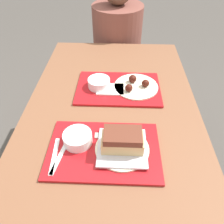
# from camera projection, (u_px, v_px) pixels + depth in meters

# --- Properties ---
(ground_plane) EXTENTS (12.00, 12.00, 0.00)m
(ground_plane) POSITION_uv_depth(u_px,v_px,m) (111.00, 196.00, 1.48)
(ground_plane) COLOR #4C4742
(picnic_table) EXTENTS (0.84, 1.57, 0.72)m
(picnic_table) POSITION_uv_depth(u_px,v_px,m) (111.00, 135.00, 1.05)
(picnic_table) COLOR brown
(picnic_table) RESTS_ON ground_plane
(picnic_bench_far) EXTENTS (0.80, 0.28, 0.44)m
(picnic_bench_far) POSITION_uv_depth(u_px,v_px,m) (116.00, 70.00, 1.97)
(picnic_bench_far) COLOR brown
(picnic_bench_far) RESTS_ON ground_plane
(tray_near) EXTENTS (0.44, 0.29, 0.01)m
(tray_near) POSITION_uv_depth(u_px,v_px,m) (104.00, 150.00, 0.86)
(tray_near) COLOR #B21419
(tray_near) RESTS_ON picnic_table
(tray_far) EXTENTS (0.44, 0.29, 0.01)m
(tray_far) POSITION_uv_depth(u_px,v_px,m) (118.00, 88.00, 1.16)
(tray_far) COLOR #B21419
(tray_far) RESTS_ON picnic_table
(bowl_coleslaw_near) EXTENTS (0.12, 0.12, 0.05)m
(bowl_coleslaw_near) POSITION_uv_depth(u_px,v_px,m) (78.00, 138.00, 0.87)
(bowl_coleslaw_near) COLOR white
(bowl_coleslaw_near) RESTS_ON tray_near
(brisket_sandwich_plate) EXTENTS (0.21, 0.21, 0.10)m
(brisket_sandwich_plate) POSITION_uv_depth(u_px,v_px,m) (122.00, 143.00, 0.83)
(brisket_sandwich_plate) COLOR beige
(brisket_sandwich_plate) RESTS_ON tray_near
(plastic_fork_near) EXTENTS (0.03, 0.17, 0.00)m
(plastic_fork_near) POSITION_uv_depth(u_px,v_px,m) (54.00, 156.00, 0.83)
(plastic_fork_near) COLOR white
(plastic_fork_near) RESTS_ON tray_near
(plastic_knife_near) EXTENTS (0.05, 0.17, 0.00)m
(plastic_knife_near) POSITION_uv_depth(u_px,v_px,m) (60.00, 156.00, 0.83)
(plastic_knife_near) COLOR white
(plastic_knife_near) RESTS_ON tray_near
(condiment_packet) EXTENTS (0.04, 0.03, 0.01)m
(condiment_packet) POSITION_uv_depth(u_px,v_px,m) (99.00, 136.00, 0.91)
(condiment_packet) COLOR #A59E93
(condiment_packet) RESTS_ON tray_near
(bowl_coleslaw_far) EXTENTS (0.12, 0.12, 0.05)m
(bowl_coleslaw_far) POSITION_uv_depth(u_px,v_px,m) (99.00, 83.00, 1.15)
(bowl_coleslaw_far) COLOR white
(bowl_coleslaw_far) RESTS_ON tray_far
(wings_plate_far) EXTENTS (0.23, 0.23, 0.05)m
(wings_plate_far) POSITION_uv_depth(u_px,v_px,m) (136.00, 85.00, 1.15)
(wings_plate_far) COLOR beige
(wings_plate_far) RESTS_ON tray_far
(napkin_far) EXTENTS (0.14, 0.10, 0.01)m
(napkin_far) POSITION_uv_depth(u_px,v_px,m) (110.00, 89.00, 1.14)
(napkin_far) COLOR white
(napkin_far) RESTS_ON tray_far
(person_seated_across) EXTENTS (0.39, 0.39, 0.68)m
(person_seated_across) POSITION_uv_depth(u_px,v_px,m) (117.00, 32.00, 1.73)
(person_seated_across) COLOR brown
(person_seated_across) RESTS_ON picnic_bench_far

